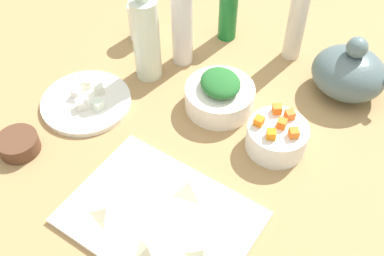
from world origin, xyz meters
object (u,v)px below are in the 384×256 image
Objects in this scene: cutting_board at (160,217)px; bottle_1 at (228,10)px; bottle_0 at (182,26)px; bowl_carrots at (277,137)px; teapot at (349,72)px; drinking_glass_0 at (140,22)px; plate_tofu at (86,102)px; bottle_2 at (298,17)px; bottle_3 at (146,38)px; bowl_small_side at (19,144)px; bowl_greens at (220,97)px.

bottle_1 is (-19.93, 53.60, 7.75)cm from cutting_board.
bottle_1 is (3.74, 14.47, -1.98)cm from bottle_0.
bottle_1 reaches higher than bowl_carrots.
drinking_glass_0 is (-51.56, -12.02, -0.80)cm from teapot.
plate_tofu is (-32.31, 13.82, 0.10)cm from cutting_board.
teapot is 39.73cm from bottle_0.
bottle_2 is at bearing 39.53° from bottle_0.
bottle_1 is 24.62cm from bottle_3.
bowl_small_side is at bearing -103.83° from bottle_1.
bowl_small_side is 0.35× the size of bottle_3.
drinking_glass_0 reaches higher than cutting_board.
drinking_glass_0 is at bearing 137.54° from bottle_3.
bowl_small_side is 45.12cm from bottle_0.
bowl_carrots is 0.49× the size of bottle_2.
bowl_greens is at bearing 169.14° from bowl_carrots.
bowl_small_side reaches higher than cutting_board.
bottle_1 is 22.78cm from drinking_glass_0.
bottle_0 is at bearing 76.39° from bowl_small_side.
cutting_board is 57.60cm from bottle_2.
bottle_1 is (14.17, 57.55, 6.47)cm from bowl_small_side.
teapot is 0.75× the size of bottle_3.
bowl_carrots is at bearing -3.87° from bottle_3.
bowl_greens is (-7.33, 30.87, 2.26)cm from cutting_board.
bowl_carrots reaches higher than bowl_small_side.
bottle_0 is (8.64, 25.32, 9.63)cm from plate_tofu.
bowl_greens is 0.78× the size of bottle_1.
bowl_small_side is at bearing -173.40° from cutting_board.
bowl_greens is 0.85× the size of teapot.
bowl_small_side is (-26.76, -34.82, -0.97)cm from bowl_greens.
plate_tofu is at bearing -161.24° from bowl_carrots.
bowl_small_side is at bearing -130.41° from teapot.
plate_tofu is 60.00cm from teapot.
bottle_0 is 2.51× the size of drinking_glass_0.
plate_tofu is 2.40× the size of bowl_small_side.
bottle_2 is (-16.22, 4.41, 5.68)cm from teapot.
cutting_board is 1.32× the size of bottle_2.
plate_tofu is 30.32cm from bowl_greens.
bottle_1 reaches higher than drinking_glass_0.
bottle_0 is 9.60cm from bottle_3.
drinking_glass_0 is at bearing 102.12° from plate_tofu.
drinking_glass_0 is (-46.75, 12.30, 1.94)cm from bowl_carrots.
plate_tofu is at bearing -140.19° from teapot.
bottle_2 is at bearing 79.57° from bowl_greens.
drinking_glass_0 reaches higher than bowl_carrots.
teapot is at bearing 78.81° from bowl_carrots.
bottle_0 is (-37.28, -12.96, 4.55)cm from teapot.
plate_tofu is at bearing -108.85° from bottle_0.
drinking_glass_0 is at bearing 165.26° from bowl_carrots.
bottle_1 reaches higher than bowl_greens.
teapot reaches higher than bowl_greens.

